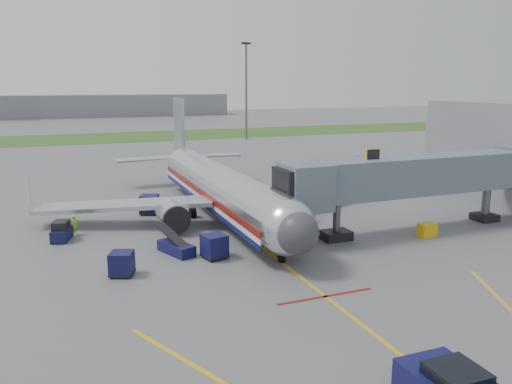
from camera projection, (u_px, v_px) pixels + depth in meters
name	position (u px, v px, depth m)	size (l,w,h in m)	color
ground	(294.00, 272.00, 31.75)	(400.00, 400.00, 0.00)	#565659
grass_strip	(121.00, 137.00, 113.48)	(300.00, 25.00, 0.01)	#2D4C1E
apron_markings	(359.00, 323.00, 25.03)	(21.52, 50.00, 0.01)	gold
airliner	(221.00, 187.00, 45.04)	(32.10, 35.67, 10.25)	silver
jet_bridge	(412.00, 177.00, 40.00)	(25.30, 4.00, 6.90)	slate
light_mast_right	(246.00, 89.00, 106.63)	(2.00, 0.44, 20.40)	#595B60
distant_terminal	(65.00, 106.00, 181.67)	(120.00, 14.00, 8.00)	slate
baggage_tug	(61.00, 232.00, 38.11)	(1.74, 2.43, 1.54)	#0C0E35
baggage_cart_a	(214.00, 246.00, 34.20)	(1.85, 1.85, 1.66)	#0C0E35
baggage_cart_b	(122.00, 264.00, 31.07)	(1.83, 1.83, 1.53)	#0C0E35
baggage_cart_c	(149.00, 204.00, 45.92)	(2.13, 2.13, 1.76)	#0C0E35
belt_loader	(176.00, 247.00, 35.21)	(2.30, 3.83, 1.82)	#0C0E35
ground_power_cart	(427.00, 230.00, 39.08)	(1.37, 0.94, 1.07)	#E0A20D
ramp_worker	(75.00, 225.00, 39.48)	(0.59, 0.38, 1.61)	#7ECA17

